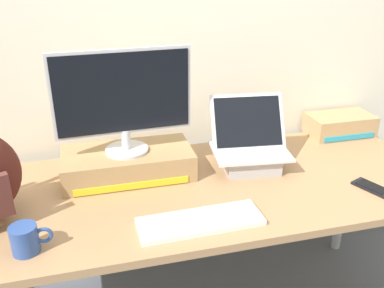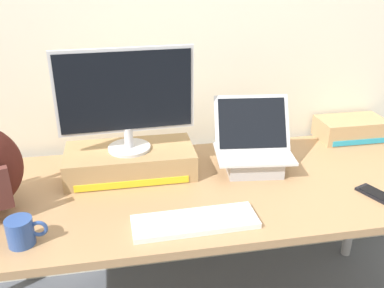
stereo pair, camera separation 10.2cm
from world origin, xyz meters
name	(u,v)px [view 1 (the left image)]	position (x,y,z in m)	size (l,w,h in m)	color
back_wall	(164,17)	(0.00, 0.48, 1.30)	(7.00, 0.10, 2.60)	silver
desk	(192,200)	(0.00, 0.00, 0.66)	(2.01, 0.77, 0.73)	#A87F56
toner_box_yellow	(128,163)	(-0.23, 0.15, 0.78)	(0.52, 0.26, 0.11)	#A88456
desktop_monitor	(123,99)	(-0.23, 0.15, 1.05)	(0.53, 0.17, 0.41)	silver
open_laptop	(249,153)	(0.28, 0.10, 0.79)	(0.34, 0.28, 0.29)	#ADADB2
external_keyboard	(200,221)	(-0.04, -0.25, 0.74)	(0.42, 0.15, 0.02)	white
coffee_mug	(26,239)	(-0.58, -0.26, 0.77)	(0.12, 0.08, 0.09)	#2D4C93
cell_phone	(372,187)	(0.67, -0.20, 0.73)	(0.12, 0.16, 0.01)	black
toner_box_cyan	(340,124)	(0.85, 0.32, 0.78)	(0.32, 0.18, 0.10)	tan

